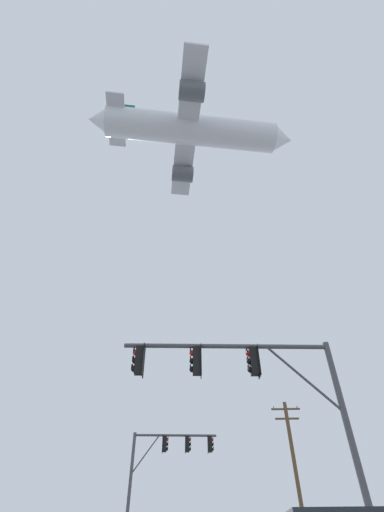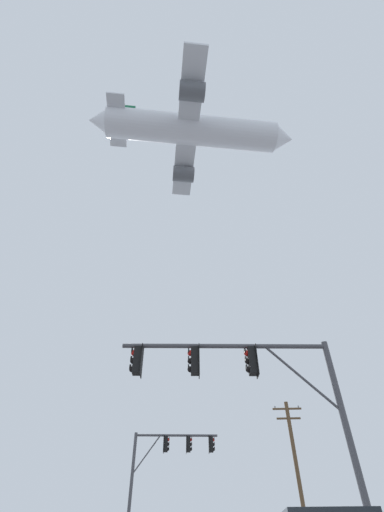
% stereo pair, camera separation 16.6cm
% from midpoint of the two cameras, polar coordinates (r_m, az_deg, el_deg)
% --- Properties ---
extents(signal_pole_near, '(7.00, 0.75, 6.42)m').
position_cam_midpoint_polar(signal_pole_near, '(11.86, 9.38, -20.07)').
color(signal_pole_near, '#4C4C51').
rests_on(signal_pole_near, ground).
extents(signal_pole_far, '(5.50, 0.74, 6.76)m').
position_cam_midpoint_polar(signal_pole_far, '(25.64, -4.69, -30.48)').
color(signal_pole_far, '#4C4C51').
rests_on(signal_pole_far, ground).
extents(utility_pole, '(2.20, 0.28, 9.62)m').
position_cam_midpoint_polar(utility_pole, '(29.43, 16.50, -30.63)').
color(utility_pole, brown).
rests_on(utility_pole, ground).
extents(airplane, '(30.57, 23.62, 8.33)m').
position_cam_midpoint_polar(airplane, '(54.30, -0.16, 20.00)').
color(airplane, white).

